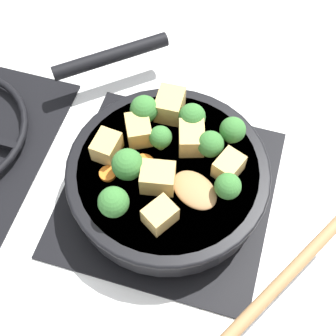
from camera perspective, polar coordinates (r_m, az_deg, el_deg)
ground_plane at (r=0.71m, az=-0.00°, el=-3.01°), size 2.40×2.40×0.00m
front_burner_grate at (r=0.70m, az=-0.00°, el=-2.57°), size 0.31×0.31×0.03m
skillet_pan at (r=0.67m, az=-0.13°, el=-0.65°), size 0.40×0.38×0.05m
wooden_spoon at (r=0.60m, az=9.57°, el=-8.37°), size 0.23×0.25×0.02m
tofu_cube_center_large at (r=0.66m, az=-3.61°, el=4.65°), size 0.05×0.05×0.03m
tofu_cube_near_handle at (r=0.65m, az=2.89°, el=3.67°), size 0.05×0.05×0.03m
tofu_cube_east_chunk at (r=0.62m, az=-1.25°, el=-1.21°), size 0.04×0.05×0.04m
tofu_cube_west_chunk at (r=0.60m, az=-0.98°, el=-5.76°), size 0.05×0.05×0.03m
tofu_cube_back_piece at (r=0.65m, az=-7.38°, el=2.86°), size 0.04×0.04×0.03m
tofu_cube_front_piece at (r=0.69m, az=0.22°, el=7.71°), size 0.05×0.04×0.04m
tofu_cube_mid_small at (r=0.64m, az=7.40°, el=0.20°), size 0.05×0.04×0.03m
broccoli_floret_near_spoon at (r=0.66m, az=2.94°, el=6.23°), size 0.04×0.04×0.05m
broccoli_floret_center_top at (r=0.61m, az=7.30°, el=-2.25°), size 0.04×0.04×0.04m
broccoli_floret_east_rim at (r=0.62m, az=-4.94°, el=0.40°), size 0.04×0.04×0.05m
broccoli_floret_west_rim at (r=0.65m, az=-0.92°, el=3.74°), size 0.03×0.03×0.04m
broccoli_floret_north_edge at (r=0.66m, az=7.88°, el=4.59°), size 0.04×0.04×0.04m
broccoli_floret_south_cluster at (r=0.60m, az=-6.66°, el=-4.17°), size 0.04×0.04×0.05m
broccoli_floret_mid_floret at (r=0.67m, az=-2.93°, el=7.15°), size 0.04×0.04×0.05m
broccoli_floret_small_inner at (r=0.64m, az=5.21°, el=2.89°), size 0.04×0.04×0.04m
carrot_slice_orange_thin at (r=0.65m, az=-3.08°, el=0.40°), size 0.03×0.03×0.01m
carrot_slice_near_center at (r=0.65m, az=-7.35°, el=-0.69°), size 0.02×0.02×0.01m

